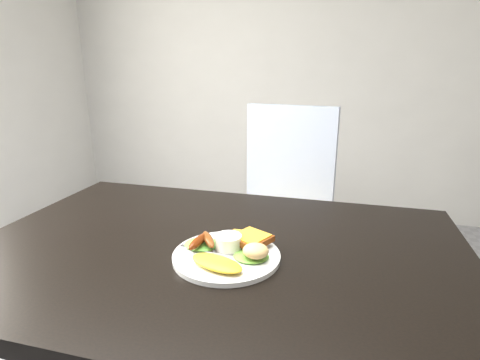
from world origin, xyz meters
TOP-DOWN VIEW (x-y plane):
  - room_back_panel at (0.00, 2.25)m, footprint 4.00×0.04m
  - dining_table at (0.00, 0.00)m, footprint 1.20×0.80m
  - dining_chair at (0.04, 0.86)m, footprint 0.52×0.52m
  - person at (-0.01, 0.72)m, footprint 0.59×0.42m
  - plate at (0.04, -0.05)m, footprint 0.24×0.24m
  - lettuce_left at (-0.03, -0.03)m, footprint 0.09×0.08m
  - lettuce_right at (0.10, -0.06)m, footprint 0.09×0.08m
  - omelette at (0.04, -0.12)m, footprint 0.14×0.10m
  - sausage_a at (-0.03, -0.05)m, footprint 0.03×0.09m
  - sausage_b at (-0.01, -0.03)m, footprint 0.06×0.08m
  - ramekin at (0.04, -0.03)m, footprint 0.06×0.06m
  - toast_a at (0.07, 0.01)m, footprint 0.08×0.08m
  - toast_b at (0.09, -0.00)m, footprint 0.11×0.11m
  - potato_salad at (0.11, -0.07)m, footprint 0.06×0.06m
  - fork at (-0.00, -0.05)m, footprint 0.14×0.03m

SIDE VIEW (x-z plane):
  - dining_chair at x=0.04m, z-range 0.42..0.48m
  - dining_table at x=0.00m, z-range 0.71..0.75m
  - plate at x=0.04m, z-range 0.75..0.76m
  - fork at x=0.00m, z-range 0.76..0.77m
  - lettuce_right at x=0.10m, z-range 0.76..0.77m
  - lettuce_left at x=-0.03m, z-range 0.76..0.77m
  - toast_a at x=0.07m, z-range 0.76..0.78m
  - omelette at x=0.04m, z-range 0.76..0.78m
  - ramekin at x=0.04m, z-range 0.76..0.80m
  - toast_b at x=0.09m, z-range 0.77..0.79m
  - sausage_a at x=-0.03m, z-range 0.77..0.79m
  - sausage_b at x=-0.01m, z-range 0.77..0.79m
  - person at x=-0.01m, z-range 0.00..1.57m
  - potato_salad at x=0.11m, z-range 0.77..0.80m
  - room_back_panel at x=0.00m, z-range 0.00..2.70m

